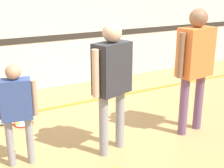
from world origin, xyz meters
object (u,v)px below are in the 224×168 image
at_px(racket_spare_on_floor, 22,123).
at_px(person_student_right, 195,59).
at_px(person_student_left, 16,105).
at_px(tennis_ball_by_spare_racket, 17,123).
at_px(person_instructor, 112,75).

bearing_deg(racket_spare_on_floor, person_student_right, 162.65).
distance_m(person_student_right, racket_spare_on_floor, 2.75).
bearing_deg(person_student_right, person_student_left, -14.36).
xyz_separation_m(person_student_left, racket_spare_on_floor, (0.27, 1.11, -0.75)).
xyz_separation_m(person_student_left, tennis_ball_by_spare_racket, (0.19, 1.10, -0.73)).
height_order(person_student_left, person_student_right, person_student_right).
bearing_deg(person_student_left, racket_spare_on_floor, 88.52).
relative_size(person_instructor, tennis_ball_by_spare_racket, 24.91).
bearing_deg(person_student_left, tennis_ball_by_spare_racket, 92.36).
bearing_deg(person_instructor, tennis_ball_by_spare_racket, 106.52).
bearing_deg(racket_spare_on_floor, person_instructor, 138.33).
relative_size(person_instructor, racket_spare_on_floor, 3.16).
distance_m(racket_spare_on_floor, tennis_ball_by_spare_racket, 0.08).
xyz_separation_m(person_instructor, person_student_left, (-1.10, 0.24, -0.25)).
height_order(person_student_right, racket_spare_on_floor, person_student_right).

